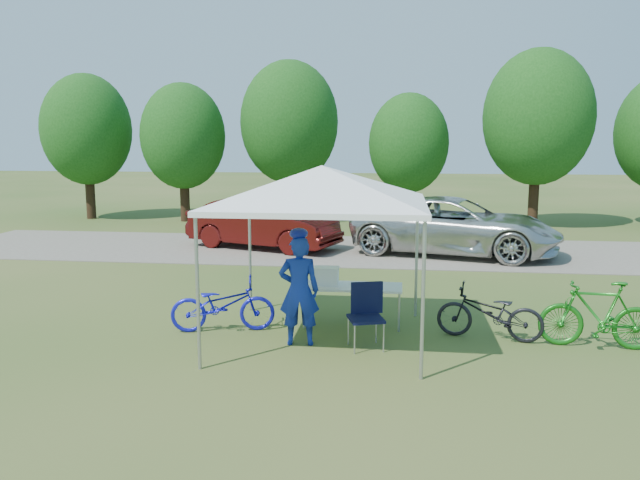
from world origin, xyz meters
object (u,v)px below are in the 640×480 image
at_px(minivan, 455,226).
at_px(sedan, 263,223).
at_px(bike_dark, 490,313).
at_px(folding_table, 353,288).
at_px(folding_chair, 366,309).
at_px(bike_green, 598,315).
at_px(cooler, 326,276).
at_px(bike_blue, 223,305).
at_px(cyclist, 299,291).

relative_size(minivan, sedan, 1.26).
relative_size(bike_dark, minivan, 0.29).
relative_size(folding_table, folding_chair, 1.71).
relative_size(bike_green, sedan, 0.39).
bearing_deg(minivan, bike_dark, -166.22).
relative_size(cooler, sedan, 0.10).
distance_m(bike_blue, bike_green, 5.84).
distance_m(folding_table, bike_green, 3.83).
bearing_deg(folding_table, cyclist, -123.17).
bearing_deg(cyclist, sedan, -82.36).
bearing_deg(bike_dark, sedan, -133.38).
bearing_deg(bike_dark, bike_blue, -76.55).
bearing_deg(minivan, sedan, 101.48).
relative_size(folding_table, bike_dark, 1.01).
relative_size(cyclist, minivan, 0.30).
bearing_deg(bike_blue, cooler, -82.78).
distance_m(folding_table, cooler, 0.49).
distance_m(folding_table, bike_blue, 2.18).
height_order(folding_chair, cyclist, cyclist).
height_order(bike_blue, sedan, sedan).
bearing_deg(bike_blue, sedan, -5.92).
height_order(folding_table, bike_green, bike_green).
relative_size(cyclist, sedan, 0.38).
height_order(bike_blue, bike_dark, bike_blue).
height_order(bike_green, minivan, minivan).
relative_size(bike_dark, sedan, 0.37).
relative_size(bike_blue, bike_dark, 1.03).
bearing_deg(folding_chair, sedan, 95.50).
bearing_deg(folding_chair, cooler, 107.57).
bearing_deg(minivan, bike_green, -154.63).
height_order(cooler, cyclist, cyclist).
bearing_deg(bike_dark, bike_green, 94.66).
relative_size(bike_blue, minivan, 0.30).
relative_size(bike_blue, bike_green, 0.98).
bearing_deg(folding_chair, bike_green, -11.02).
height_order(bike_dark, minivan, minivan).
xyz_separation_m(cyclist, bike_green, (4.49, 0.40, -0.33)).
xyz_separation_m(folding_chair, bike_dark, (1.90, 0.56, -0.15)).
relative_size(bike_blue, sedan, 0.38).
bearing_deg(cooler, sedan, 110.26).
bearing_deg(cyclist, bike_blue, -28.97).
distance_m(cyclist, minivan, 8.60).
bearing_deg(cyclist, folding_table, -131.44).
distance_m(cyclist, bike_blue, 1.49).
bearing_deg(cooler, folding_chair, -55.63).
bearing_deg(sedan, bike_blue, -153.45).
xyz_separation_m(folding_chair, bike_green, (3.47, 0.35, -0.06)).
bearing_deg(folding_table, bike_green, -10.95).
xyz_separation_m(folding_table, sedan, (-3.11, 7.22, 0.11)).
height_order(cyclist, minivan, cyclist).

